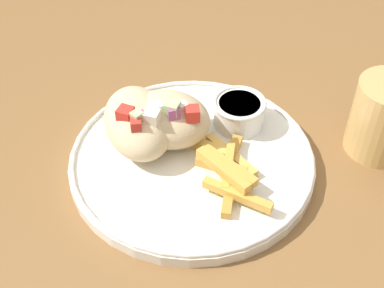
# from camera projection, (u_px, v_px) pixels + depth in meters

# --- Properties ---
(table) EXTENTS (1.29, 1.29, 0.75)m
(table) POSITION_uv_depth(u_px,v_px,m) (222.00, 213.00, 0.67)
(table) COLOR brown
(table) RESTS_ON ground_plane
(plate) EXTENTS (0.29, 0.29, 0.02)m
(plate) POSITION_uv_depth(u_px,v_px,m) (192.00, 159.00, 0.62)
(plate) COLOR white
(plate) RESTS_ON table
(pita_sandwich_near) EXTENTS (0.14, 0.14, 0.07)m
(pita_sandwich_near) POSITION_uv_depth(u_px,v_px,m) (138.00, 122.00, 0.62)
(pita_sandwich_near) COLOR beige
(pita_sandwich_near) RESTS_ON plate
(pita_sandwich_far) EXTENTS (0.12, 0.11, 0.07)m
(pita_sandwich_far) POSITION_uv_depth(u_px,v_px,m) (169.00, 118.00, 0.62)
(pita_sandwich_far) COLOR beige
(pita_sandwich_far) RESTS_ON plate
(fries_pile) EXTENTS (0.14, 0.11, 0.03)m
(fries_pile) POSITION_uv_depth(u_px,v_px,m) (226.00, 168.00, 0.59)
(fries_pile) COLOR #E5B251
(fries_pile) RESTS_ON plate
(sauce_ramekin) EXTENTS (0.07, 0.07, 0.04)m
(sauce_ramekin) POSITION_uv_depth(u_px,v_px,m) (239.00, 111.00, 0.65)
(sauce_ramekin) COLOR white
(sauce_ramekin) RESTS_ON plate
(water_glass) EXTENTS (0.08, 0.08, 0.09)m
(water_glass) POSITION_uv_depth(u_px,v_px,m) (384.00, 121.00, 0.62)
(water_glass) COLOR tan
(water_glass) RESTS_ON table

